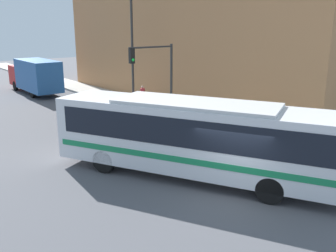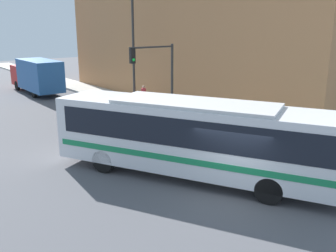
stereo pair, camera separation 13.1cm
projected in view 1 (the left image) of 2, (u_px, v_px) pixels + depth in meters
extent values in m
plane|color=#515156|center=(238.00, 195.00, 13.87)|extent=(120.00, 120.00, 0.00)
cube|color=#B7B2A8|center=(108.00, 96.00, 32.49)|extent=(2.75, 70.00, 0.17)
cube|color=#B27A4C|center=(185.00, 26.00, 29.75)|extent=(6.00, 27.90, 11.93)
cube|color=silver|center=(195.00, 137.00, 15.06)|extent=(7.64, 11.68, 2.63)
cube|color=black|center=(195.00, 125.00, 14.94)|extent=(7.24, 10.85, 1.10)
cube|color=#197F4C|center=(194.00, 150.00, 15.21)|extent=(7.46, 11.27, 0.24)
cube|color=silver|center=(195.00, 103.00, 14.70)|extent=(5.03, 6.85, 0.16)
cylinder|color=black|center=(130.00, 146.00, 17.84)|extent=(0.70, 1.01, 0.99)
cylinder|color=black|center=(104.00, 161.00, 15.87)|extent=(0.70, 1.01, 0.99)
cylinder|color=black|center=(280.00, 169.00, 15.07)|extent=(0.70, 1.01, 0.99)
cylinder|color=black|center=(270.00, 190.00, 13.10)|extent=(0.70, 1.01, 0.99)
cube|color=#265999|center=(38.00, 75.00, 33.07)|extent=(2.31, 5.74, 2.63)
cube|color=#B21919|center=(24.00, 75.00, 36.19)|extent=(2.19, 2.23, 1.86)
cylinder|color=black|center=(15.00, 86.00, 35.53)|extent=(0.25, 0.90, 0.90)
cylinder|color=black|center=(32.00, 93.00, 32.00)|extent=(0.25, 0.90, 0.90)
cylinder|color=red|center=(250.00, 135.00, 19.59)|extent=(0.25, 0.25, 0.63)
sphere|color=red|center=(250.00, 128.00, 19.49)|extent=(0.24, 0.24, 0.24)
cylinder|color=red|center=(252.00, 135.00, 19.48)|extent=(0.11, 0.15, 0.11)
cylinder|color=#2D2D2D|center=(171.00, 81.00, 24.26)|extent=(0.16, 0.16, 4.75)
cylinder|color=#2D2D2D|center=(151.00, 47.00, 22.71)|extent=(3.20, 0.11, 0.11)
cube|color=black|center=(132.00, 56.00, 21.99)|extent=(0.30, 0.24, 0.90)
sphere|color=#19D83F|center=(133.00, 60.00, 21.94)|extent=(0.18, 0.18, 0.18)
cylinder|color=#2D2D2D|center=(132.00, 52.00, 27.44)|extent=(0.18, 0.18, 7.92)
cylinder|color=slate|center=(143.00, 102.00, 27.82)|extent=(0.28, 0.28, 0.75)
cylinder|color=#B22D33|center=(143.00, 93.00, 27.64)|extent=(0.34, 0.34, 0.63)
sphere|color=tan|center=(143.00, 87.00, 27.53)|extent=(0.20, 0.20, 0.20)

